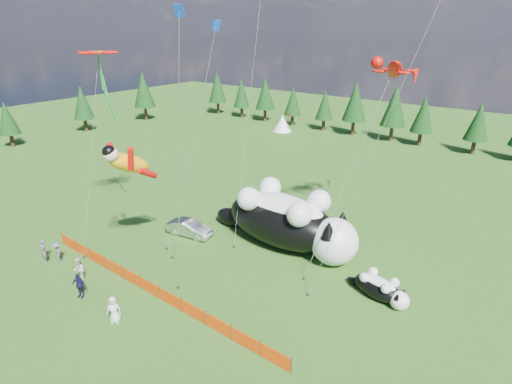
% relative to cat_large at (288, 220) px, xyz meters
% --- Properties ---
extents(ground, '(160.00, 160.00, 0.00)m').
position_rel_cat_large_xyz_m(ground, '(-3.78, -7.84, -2.30)').
color(ground, '#143C0B').
rests_on(ground, ground).
extents(safety_fence, '(22.06, 0.06, 1.10)m').
position_rel_cat_large_xyz_m(safety_fence, '(-3.78, -10.84, -1.80)').
color(safety_fence, '#262626').
rests_on(safety_fence, ground).
extents(tree_line, '(90.00, 4.00, 8.00)m').
position_rel_cat_large_xyz_m(tree_line, '(-3.78, 37.16, 1.70)').
color(tree_line, black).
rests_on(tree_line, ground).
extents(festival_tents, '(50.00, 3.20, 2.80)m').
position_rel_cat_large_xyz_m(festival_tents, '(7.22, 32.16, -0.90)').
color(festival_tents, white).
rests_on(festival_tents, ground).
extents(cat_large, '(13.40, 4.83, 4.84)m').
position_rel_cat_large_xyz_m(cat_large, '(0.00, 0.00, 0.00)').
color(cat_large, black).
rests_on(cat_large, ground).
extents(cat_small, '(4.51, 2.27, 1.64)m').
position_rel_cat_large_xyz_m(cat_small, '(8.53, -2.12, -1.52)').
color(cat_small, black).
rests_on(cat_small, ground).
extents(car, '(4.21, 2.10, 1.32)m').
position_rel_cat_large_xyz_m(car, '(-7.60, -3.52, -1.64)').
color(car, '#BABBBF').
rests_on(car, ground).
extents(spectator_a, '(0.80, 0.65, 1.89)m').
position_rel_cat_large_xyz_m(spectator_a, '(-13.22, -13.06, -1.35)').
color(spectator_a, '#5C5C61').
rests_on(spectator_a, ground).
extents(spectator_b, '(0.98, 0.87, 1.73)m').
position_rel_cat_large_xyz_m(spectator_b, '(-8.97, -12.76, -1.43)').
color(spectator_b, silver).
rests_on(spectator_b, ground).
extents(spectator_c, '(1.16, 0.87, 1.77)m').
position_rel_cat_large_xyz_m(spectator_c, '(-7.22, -13.78, -1.42)').
color(spectator_c, '#141638').
rests_on(spectator_c, ground).
extents(spectator_d, '(1.23, 0.98, 1.69)m').
position_rel_cat_large_xyz_m(spectator_d, '(-12.35, -12.49, -1.46)').
color(spectator_d, '#5C5C61').
rests_on(spectator_d, ground).
extents(spectator_e, '(1.02, 0.96, 1.76)m').
position_rel_cat_large_xyz_m(spectator_e, '(-3.33, -13.88, -1.42)').
color(spectator_e, silver).
rests_on(spectator_e, ground).
extents(superhero_kite, '(4.01, 4.35, 9.64)m').
position_rel_cat_large_xyz_m(superhero_kite, '(-7.90, -8.38, 5.38)').
color(superhero_kite, '#FFA60D').
rests_on(superhero_kite, ground).
extents(gecko_kite, '(4.55, 12.15, 16.22)m').
position_rel_cat_large_xyz_m(gecko_kite, '(5.06, 5.63, 11.31)').
color(gecko_kite, red).
rests_on(gecko_kite, ground).
extents(flower_kite, '(3.97, 6.67, 15.35)m').
position_rel_cat_large_xyz_m(flower_kite, '(-12.86, -6.43, 12.24)').
color(flower_kite, red).
rests_on(flower_kite, ground).
extents(diamond_kite_a, '(2.51, 4.07, 17.34)m').
position_rel_cat_large_xyz_m(diamond_kite_a, '(-3.93, -3.67, 13.20)').
color(diamond_kite_a, blue).
rests_on(diamond_kite_a, ground).
extents(diamond_kite_c, '(1.60, 1.12, 17.91)m').
position_rel_cat_large_xyz_m(diamond_kite_c, '(-1.79, -8.58, 13.78)').
color(diamond_kite_c, blue).
rests_on(diamond_kite_c, ground).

